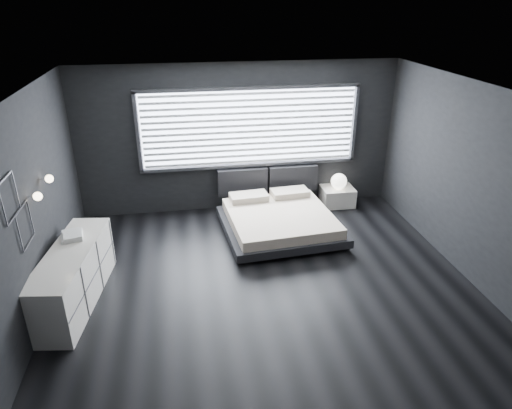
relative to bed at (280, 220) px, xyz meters
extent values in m
plane|color=black|center=(-0.54, -1.54, -0.24)|extent=(6.00, 6.00, 0.00)
plane|color=white|center=(-0.54, -1.54, 2.56)|extent=(6.00, 6.00, 0.00)
cube|color=black|center=(-0.54, 1.21, 1.16)|extent=(6.00, 0.04, 2.80)
cube|color=black|center=(-0.54, -4.29, 1.16)|extent=(6.00, 0.04, 2.80)
cube|color=black|center=(-3.54, -1.54, 1.16)|extent=(0.04, 5.50, 2.80)
cube|color=black|center=(2.46, -1.54, 1.16)|extent=(0.04, 5.50, 2.80)
cube|color=white|center=(-0.34, 1.19, 1.37)|extent=(4.00, 0.02, 1.38)
cube|color=#47474C|center=(-2.38, 1.16, 1.37)|extent=(0.06, 0.08, 1.48)
cube|color=#47474C|center=(1.70, 1.16, 1.37)|extent=(0.06, 0.08, 1.48)
cube|color=#47474C|center=(-0.34, 1.16, 2.10)|extent=(4.14, 0.08, 0.06)
cube|color=#47474C|center=(-0.34, 1.16, 0.64)|extent=(4.14, 0.08, 0.06)
cube|color=silver|center=(-0.34, 1.13, 1.37)|extent=(3.94, 0.03, 1.32)
cube|color=black|center=(-0.50, 1.10, 0.33)|extent=(0.96, 0.16, 0.52)
cube|color=black|center=(0.50, 1.10, 0.33)|extent=(0.96, 0.16, 0.52)
cylinder|color=silver|center=(-3.49, -1.49, 1.36)|extent=(0.10, 0.02, 0.02)
sphere|color=#FFE5B7|center=(-3.42, -1.49, 1.36)|extent=(0.11, 0.11, 0.11)
cylinder|color=silver|center=(-3.49, -0.89, 1.36)|extent=(0.10, 0.02, 0.02)
sphere|color=#FFE5B7|center=(-3.42, -0.89, 1.36)|extent=(0.11, 0.11, 0.11)
cube|color=#47474C|center=(-3.52, -2.09, 1.84)|extent=(0.01, 0.46, 0.02)
cube|color=#47474C|center=(-3.52, -2.09, 1.38)|extent=(0.01, 0.46, 0.02)
cube|color=#47474C|center=(-3.52, -1.86, 1.61)|extent=(0.01, 0.02, 0.46)
cube|color=#47474C|center=(-3.52, -2.32, 1.61)|extent=(0.01, 0.02, 0.46)
cube|color=#47474C|center=(-3.52, -1.84, 1.37)|extent=(0.01, 0.46, 0.02)
cube|color=#47474C|center=(-3.52, -1.84, 0.91)|extent=(0.01, 0.46, 0.02)
cube|color=#47474C|center=(-3.52, -1.61, 1.14)|extent=(0.01, 0.02, 0.46)
cube|color=#47474C|center=(-3.52, -2.07, 1.14)|extent=(0.01, 0.02, 0.46)
cube|color=black|center=(-0.78, -0.86, -0.20)|extent=(0.12, 0.12, 0.07)
cube|color=black|center=(0.91, -0.72, -0.20)|extent=(0.12, 0.12, 0.07)
cube|color=black|center=(-0.90, 0.65, -0.20)|extent=(0.12, 0.12, 0.07)
cube|color=black|center=(0.78, 0.79, -0.20)|extent=(0.12, 0.12, 0.07)
cube|color=black|center=(0.00, -0.04, -0.09)|extent=(2.10, 2.02, 0.14)
cube|color=beige|center=(0.00, -0.04, 0.07)|extent=(1.88, 1.88, 0.18)
cube|color=#BEB19D|center=(-0.45, 0.62, 0.21)|extent=(0.72, 0.43, 0.12)
cube|color=#BEB19D|center=(0.35, 0.69, 0.21)|extent=(0.72, 0.43, 0.12)
cube|color=silver|center=(1.39, 0.96, -0.05)|extent=(0.64, 0.53, 0.37)
sphere|color=white|center=(1.39, 0.91, 0.29)|extent=(0.31, 0.31, 0.31)
cube|color=silver|center=(-3.19, -1.49, 0.16)|extent=(0.83, 2.03, 0.79)
cube|color=#47474C|center=(-2.91, -1.53, 0.16)|extent=(0.29, 1.93, 0.77)
cube|color=silver|center=(-3.21, -1.10, 0.57)|extent=(0.34, 0.40, 0.04)
cube|color=silver|center=(-3.20, -1.12, 0.61)|extent=(0.31, 0.37, 0.03)
camera|label=1|loc=(-1.62, -7.03, 3.64)|focal=32.00mm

